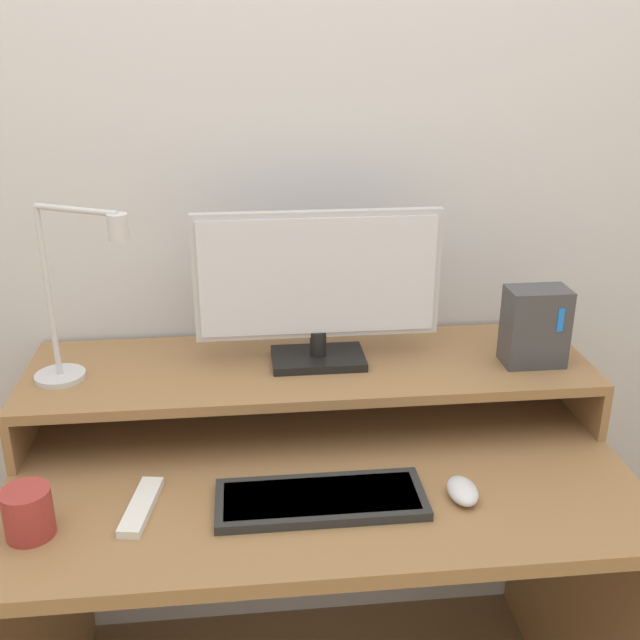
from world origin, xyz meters
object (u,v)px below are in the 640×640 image
object	(u,v)px
mug	(28,513)
router_dock	(535,326)
desk_lamp	(74,310)
keyboard	(321,499)
mouse	(463,491)
remote_control	(141,506)
monitor	(318,285)

from	to	relation	value
mug	router_dock	bearing A→B (deg)	17.56
desk_lamp	keyboard	distance (m)	0.62
mouse	remote_control	distance (m)	0.59
desk_lamp	keyboard	size ratio (longest dim) A/B	0.97
monitor	mouse	distance (m)	0.51
desk_lamp	remote_control	distance (m)	0.42
mug	keyboard	bearing A→B (deg)	3.88
keyboard	remote_control	world-z (taller)	keyboard
remote_control	router_dock	bearing A→B (deg)	18.08
keyboard	mug	bearing A→B (deg)	-176.12
desk_lamp	mug	bearing A→B (deg)	-97.81
keyboard	desk_lamp	bearing A→B (deg)	148.50
mouse	mug	xyz separation A→B (m)	(-0.78, -0.02, 0.03)
keyboard	mouse	bearing A→B (deg)	-2.32
monitor	mug	distance (m)	0.71
router_dock	remote_control	world-z (taller)	router_dock
router_dock	monitor	bearing A→B (deg)	173.40
monitor	keyboard	size ratio (longest dim) A/B	1.35
keyboard	monitor	bearing A→B (deg)	84.93
router_dock	mug	bearing A→B (deg)	-162.44
desk_lamp	remote_control	xyz separation A→B (m)	(0.14, -0.27, -0.29)
mouse	mug	bearing A→B (deg)	-178.24
monitor	remote_control	size ratio (longest dim) A/B	3.03
keyboard	router_dock	bearing A→B (deg)	29.78
router_dock	mouse	xyz separation A→B (m)	(-0.23, -0.30, -0.20)
keyboard	mug	distance (m)	0.51
monitor	mug	size ratio (longest dim) A/B	5.85
mouse	mug	distance (m)	0.78
router_dock	desk_lamp	bearing A→B (deg)	179.89
monitor	remote_control	distance (m)	0.57
monitor	mug	world-z (taller)	monitor
keyboard	mug	world-z (taller)	mug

